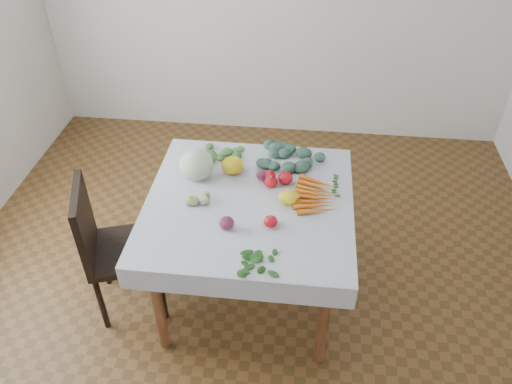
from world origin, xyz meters
TOP-DOWN VIEW (x-y plane):
  - ground at (0.00, 0.00)m, footprint 4.00×4.00m
  - table at (0.00, 0.00)m, footprint 1.00×1.00m
  - tablecloth at (0.00, 0.00)m, footprint 1.12×1.12m
  - chair at (-0.78, -0.16)m, footprint 0.51×0.51m
  - cabbage at (-0.32, 0.18)m, footprint 0.21×0.21m
  - tomato_a at (0.09, 0.20)m, footprint 0.08×0.08m
  - tomato_b at (0.19, 0.18)m, footprint 0.11×0.11m
  - tomato_c at (0.13, -0.19)m, footprint 0.08×0.08m
  - tomato_d at (0.11, 0.14)m, footprint 0.09×0.09m
  - heirloom_back at (-0.13, 0.25)m, footprint 0.17×0.17m
  - heirloom_front at (0.22, 0.01)m, footprint 0.11×0.11m
  - onion_a at (0.05, 0.20)m, footprint 0.09×0.09m
  - onion_b at (-0.09, -0.23)m, footprint 0.08×0.08m
  - tomatillo_cluster at (-0.25, -0.03)m, footprint 0.17×0.10m
  - carrot_bunch at (0.36, 0.06)m, footprint 0.22×0.35m
  - kale_bunch at (0.21, 0.42)m, footprint 0.37×0.34m
  - basil_bunch at (0.12, -0.46)m, footprint 0.24×0.19m
  - dill_bunch at (-0.23, 0.41)m, footprint 0.25×0.22m

SIDE VIEW (x-z plane):
  - ground at x=0.00m, z-range 0.00..0.00m
  - chair at x=-0.78m, z-range 0.07..0.96m
  - table at x=0.00m, z-range 0.28..1.03m
  - tablecloth at x=0.00m, z-range 0.75..0.76m
  - basil_bunch at x=0.12m, z-range 0.76..0.77m
  - dill_bunch at x=-0.23m, z-range 0.76..0.78m
  - carrot_bunch at x=0.36m, z-range 0.76..0.79m
  - tomatillo_cluster at x=-0.25m, z-range 0.76..0.80m
  - kale_bunch at x=0.21m, z-range 0.76..0.81m
  - tomato_c at x=0.13m, z-range 0.76..0.82m
  - tomato_a at x=0.09m, z-range 0.76..0.82m
  - onion_a at x=0.05m, z-range 0.76..0.82m
  - tomato_d at x=0.11m, z-range 0.76..0.82m
  - onion_b at x=-0.09m, z-range 0.76..0.82m
  - tomato_b at x=0.19m, z-range 0.76..0.83m
  - heirloom_front at x=0.22m, z-range 0.76..0.83m
  - heirloom_back at x=-0.13m, z-range 0.76..0.85m
  - cabbage at x=-0.32m, z-range 0.76..0.93m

